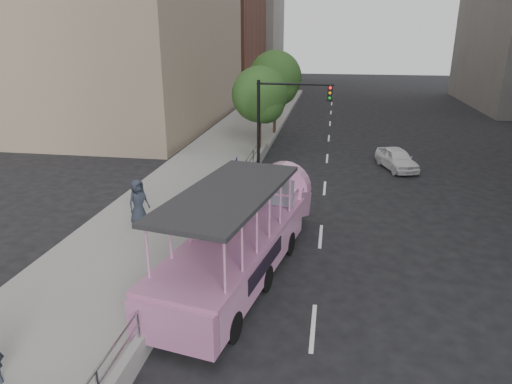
% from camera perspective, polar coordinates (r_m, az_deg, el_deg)
% --- Properties ---
extents(ground, '(160.00, 160.00, 0.00)m').
position_cam_1_polar(ground, '(14.84, 3.60, -11.69)').
color(ground, black).
extents(sidewalk, '(5.50, 80.00, 0.30)m').
position_cam_1_polar(sidewalk, '(24.87, -7.14, 1.65)').
color(sidewalk, gray).
rests_on(sidewalk, ground).
extents(kerb_wall, '(0.24, 30.00, 0.36)m').
position_cam_1_polar(kerb_wall, '(16.89, -6.26, -5.88)').
color(kerb_wall, gray).
rests_on(kerb_wall, sidewalk).
extents(guardrail, '(0.07, 22.00, 0.71)m').
position_cam_1_polar(guardrail, '(16.62, -6.34, -3.81)').
color(guardrail, '#A2A1A6').
rests_on(guardrail, kerb_wall).
extents(duck_boat, '(4.05, 10.06, 3.26)m').
position_cam_1_polar(duck_boat, '(15.30, -1.27, -5.52)').
color(duck_boat, black).
rests_on(duck_boat, ground).
extents(car, '(2.52, 3.95, 1.25)m').
position_cam_1_polar(car, '(28.11, 17.19, 4.01)').
color(car, white).
rests_on(car, ground).
extents(pedestrian_far, '(0.97, 1.09, 1.87)m').
position_cam_1_polar(pedestrian_far, '(18.83, -14.50, -1.20)').
color(pedestrian_far, '#262C37').
rests_on(pedestrian_far, sidewalk).
extents(parking_sign, '(0.10, 0.59, 2.61)m').
position_cam_1_polar(parking_sign, '(19.59, -2.44, 1.52)').
color(parking_sign, black).
rests_on(parking_sign, ground).
extents(traffic_signal, '(4.20, 0.32, 5.20)m').
position_cam_1_polar(traffic_signal, '(25.67, 2.98, 10.02)').
color(traffic_signal, black).
rests_on(traffic_signal, ground).
extents(street_tree_near, '(3.52, 3.52, 5.72)m').
position_cam_1_polar(street_tree_near, '(29.20, 0.63, 11.81)').
color(street_tree_near, '#362218').
rests_on(street_tree_near, ground).
extents(street_tree_far, '(3.97, 3.97, 6.45)m').
position_cam_1_polar(street_tree_far, '(35.02, 2.54, 13.85)').
color(street_tree_far, '#362218').
rests_on(street_tree_far, ground).
extents(midrise_stone_b, '(16.00, 14.00, 20.00)m').
position_cam_1_polar(midrise_stone_b, '(78.61, -3.28, 21.02)').
color(midrise_stone_b, gray).
rests_on(midrise_stone_b, ground).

